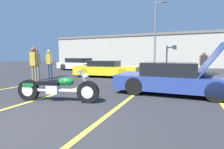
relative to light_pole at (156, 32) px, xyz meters
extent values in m
plane|color=#2D2D30|center=(0.03, -17.50, -4.01)|extent=(80.00, 80.00, 0.00)
cube|color=yellow|center=(-1.39, -14.99, -4.01)|extent=(0.12, 5.83, 0.01)
cube|color=yellow|center=(1.31, -14.99, -4.01)|extent=(0.12, 5.83, 0.01)
cube|color=#B2AD9E|center=(0.03, 5.47, -1.81)|extent=(32.00, 4.00, 4.40)
cube|color=slate|center=(0.03, 5.47, 0.24)|extent=(32.00, 4.20, 0.30)
cylinder|color=slate|center=(-0.08, 0.00, -0.38)|extent=(0.18, 0.18, 7.27)
cylinder|color=slate|center=(0.37, 0.00, 3.11)|extent=(0.90, 0.10, 0.10)
cube|color=#4C4C51|center=(0.82, 0.00, 3.11)|extent=(0.44, 0.28, 0.16)
cylinder|color=black|center=(0.31, -15.26, -3.69)|extent=(0.67, 0.31, 0.66)
cylinder|color=black|center=(-1.56, -15.71, -3.69)|extent=(0.67, 0.31, 0.66)
cylinder|color=silver|center=(0.31, -15.26, -3.69)|extent=(0.39, 0.25, 0.36)
cylinder|color=silver|center=(-1.56, -15.71, -3.69)|extent=(0.39, 0.25, 0.36)
cylinder|color=silver|center=(-0.62, -15.49, -3.67)|extent=(1.62, 0.50, 0.12)
cube|color=silver|center=(-0.77, -15.52, -3.63)|extent=(0.41, 0.32, 0.28)
ellipsoid|color=#146B2D|center=(-0.34, -15.42, -3.39)|extent=(0.55, 0.39, 0.26)
cube|color=black|center=(-0.91, -15.55, -3.45)|extent=(0.77, 0.42, 0.10)
cube|color=#146B2D|center=(-1.51, -15.70, -3.50)|extent=(0.40, 0.30, 0.10)
cylinder|color=silver|center=(0.22, -15.28, -3.36)|extent=(0.31, 0.14, 0.63)
cylinder|color=silver|center=(0.11, -15.31, -3.07)|extent=(0.20, 0.69, 0.04)
sphere|color=silver|center=(0.26, -15.27, -3.21)|extent=(0.16, 0.16, 0.16)
cylinder|color=silver|center=(-1.07, -15.48, -3.73)|extent=(1.24, 0.38, 0.09)
cube|color=navy|center=(2.59, -12.94, -3.58)|extent=(4.11, 1.83, 0.52)
cube|color=black|center=(2.42, -12.94, -3.09)|extent=(1.86, 1.62, 0.47)
cylinder|color=black|center=(3.84, -13.73, -3.69)|extent=(0.64, 0.23, 0.64)
cylinder|color=black|center=(3.86, -12.18, -3.69)|extent=(0.64, 0.23, 0.64)
cylinder|color=black|center=(1.31, -13.70, -3.69)|extent=(0.64, 0.23, 0.64)
cylinder|color=black|center=(1.33, -12.15, -3.69)|extent=(0.64, 0.23, 0.64)
cube|color=navy|center=(3.75, -12.95, -2.73)|extent=(0.88, 1.64, 1.20)
cube|color=#4C4C51|center=(3.71, -12.95, -3.36)|extent=(0.61, 0.98, 0.28)
cube|color=silver|center=(-6.62, -4.83, -3.53)|extent=(4.86, 2.53, 0.59)
cube|color=black|center=(-6.80, -4.80, -3.02)|extent=(2.31, 1.99, 0.43)
cylinder|color=black|center=(-5.32, -5.86, -3.67)|extent=(0.71, 0.31, 0.69)
cylinder|color=black|center=(-5.08, -4.20, -3.67)|extent=(0.71, 0.31, 0.69)
cylinder|color=black|center=(-8.16, -5.45, -3.67)|extent=(0.71, 0.31, 0.69)
cylinder|color=black|center=(-7.92, -3.80, -3.67)|extent=(0.71, 0.31, 0.69)
cube|color=yellow|center=(-1.89, -8.92, -3.56)|extent=(4.37, 2.28, 0.55)
cube|color=black|center=(-2.06, -8.94, -3.10)|extent=(2.06, 1.85, 0.37)
cylinder|color=black|center=(-0.51, -9.58, -3.70)|extent=(0.65, 0.29, 0.63)
cylinder|color=black|center=(-0.69, -7.97, -3.70)|extent=(0.65, 0.29, 0.63)
cylinder|color=black|center=(-3.10, -9.87, -3.70)|extent=(0.65, 0.29, 0.63)
cylinder|color=black|center=(-3.27, -8.26, -3.70)|extent=(0.65, 0.29, 0.63)
cylinder|color=#38476B|center=(-5.24, -10.79, -3.58)|extent=(0.12, 0.12, 0.87)
cylinder|color=#38476B|center=(-5.04, -10.79, -3.58)|extent=(0.12, 0.12, 0.87)
cube|color=#B29933|center=(-5.14, -10.79, -2.79)|extent=(0.36, 0.20, 0.69)
cylinder|color=tan|center=(-5.36, -10.79, -2.76)|extent=(0.08, 0.08, 0.62)
cylinder|color=tan|center=(-4.92, -10.79, -2.76)|extent=(0.08, 0.08, 0.62)
sphere|color=tan|center=(-5.14, -10.79, -2.33)|extent=(0.24, 0.24, 0.24)
cylinder|color=#38476B|center=(3.97, -7.53, -3.61)|extent=(0.12, 0.12, 0.81)
cylinder|color=#38476B|center=(4.17, -7.53, -3.61)|extent=(0.12, 0.12, 0.81)
cube|color=#26262D|center=(4.07, -7.53, -2.88)|extent=(0.36, 0.20, 0.64)
cylinder|color=#9E704C|center=(3.85, -7.53, -2.85)|extent=(0.08, 0.08, 0.58)
cylinder|color=#9E704C|center=(4.29, -7.53, -2.85)|extent=(0.08, 0.08, 0.58)
sphere|color=#9E704C|center=(4.07, -7.53, -2.45)|extent=(0.22, 0.22, 0.22)
cylinder|color=gray|center=(-5.04, -12.04, -3.58)|extent=(0.12, 0.12, 0.87)
cylinder|color=gray|center=(-4.84, -12.04, -3.58)|extent=(0.12, 0.12, 0.87)
cube|color=white|center=(-4.94, -12.04, -2.79)|extent=(0.36, 0.20, 0.69)
cylinder|color=brown|center=(-5.16, -12.04, -2.76)|extent=(0.08, 0.08, 0.62)
cylinder|color=brown|center=(-4.72, -12.04, -2.76)|extent=(0.08, 0.08, 0.62)
sphere|color=brown|center=(-4.94, -12.04, -2.33)|extent=(0.24, 0.24, 0.24)
cylinder|color=gray|center=(-4.41, -12.84, -3.56)|extent=(0.12, 0.12, 0.90)
cylinder|color=gray|center=(-4.21, -12.84, -3.56)|extent=(0.12, 0.12, 0.90)
cube|color=#B29933|center=(-4.31, -12.84, -2.76)|extent=(0.36, 0.20, 0.71)
cylinder|color=brown|center=(-4.53, -12.84, -2.73)|extent=(0.08, 0.08, 0.64)
cylinder|color=brown|center=(-4.09, -12.84, -2.73)|extent=(0.08, 0.08, 0.64)
sphere|color=brown|center=(-4.31, -12.84, -2.29)|extent=(0.24, 0.24, 0.24)
camera|label=1|loc=(2.91, -19.72, -2.63)|focal=28.00mm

